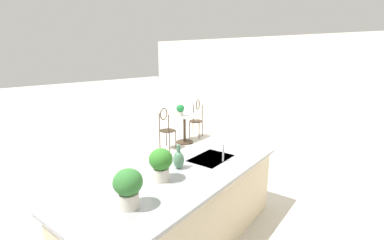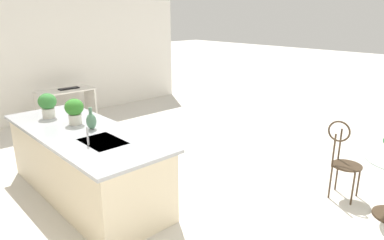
{
  "view_description": "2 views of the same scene",
  "coord_description": "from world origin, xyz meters",
  "px_view_note": "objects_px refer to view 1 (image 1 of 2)",
  "views": [
    {
      "loc": [
        2.46,
        2.61,
        2.19
      ],
      "look_at": [
        -1.78,
        -0.62,
        0.93
      ],
      "focal_mm": 24.86,
      "sensor_mm": 36.0,
      "label": 1
    },
    {
      "loc": [
        -3.76,
        2.69,
        2.36
      ],
      "look_at": [
        -1.04,
        0.15,
        1.21
      ],
      "focal_mm": 32.45,
      "sensor_mm": 36.0,
      "label": 2
    }
  ],
  "objects_px": {
    "chair_by_island": "(197,117)",
    "vase_on_counter": "(179,159)",
    "bistro_table": "(185,126)",
    "potted_plant_on_table": "(180,110)",
    "chair_near_window": "(166,127)",
    "potted_plant_counter_far": "(128,186)",
    "potted_plant_counter_near": "(161,163)"
  },
  "relations": [
    {
      "from": "chair_by_island",
      "to": "vase_on_counter",
      "type": "relative_size",
      "value": 3.62
    },
    {
      "from": "bistro_table",
      "to": "potted_plant_on_table",
      "type": "bearing_deg",
      "value": -8.4
    },
    {
      "from": "bistro_table",
      "to": "chair_near_window",
      "type": "relative_size",
      "value": 0.77
    },
    {
      "from": "chair_by_island",
      "to": "potted_plant_counter_far",
      "type": "height_order",
      "value": "potted_plant_counter_far"
    },
    {
      "from": "chair_by_island",
      "to": "vase_on_counter",
      "type": "height_order",
      "value": "vase_on_counter"
    },
    {
      "from": "bistro_table",
      "to": "chair_near_window",
      "type": "distance_m",
      "value": 0.69
    },
    {
      "from": "potted_plant_counter_near",
      "to": "potted_plant_counter_far",
      "type": "bearing_deg",
      "value": 14.75
    },
    {
      "from": "bistro_table",
      "to": "potted_plant_counter_far",
      "type": "distance_m",
      "value": 4.67
    },
    {
      "from": "chair_near_window",
      "to": "vase_on_counter",
      "type": "distance_m",
      "value": 3.31
    },
    {
      "from": "bistro_table",
      "to": "chair_by_island",
      "type": "distance_m",
      "value": 0.66
    },
    {
      "from": "bistro_table",
      "to": "vase_on_counter",
      "type": "distance_m",
      "value": 3.82
    },
    {
      "from": "potted_plant_on_table",
      "to": "vase_on_counter",
      "type": "height_order",
      "value": "vase_on_counter"
    },
    {
      "from": "chair_by_island",
      "to": "potted_plant_on_table",
      "type": "height_order",
      "value": "chair_by_island"
    },
    {
      "from": "potted_plant_on_table",
      "to": "potted_plant_counter_near",
      "type": "bearing_deg",
      "value": 36.88
    },
    {
      "from": "bistro_table",
      "to": "chair_near_window",
      "type": "height_order",
      "value": "chair_near_window"
    },
    {
      "from": "bistro_table",
      "to": "potted_plant_counter_far",
      "type": "relative_size",
      "value": 2.25
    },
    {
      "from": "potted_plant_on_table",
      "to": "potted_plant_counter_near",
      "type": "distance_m",
      "value": 3.99
    },
    {
      "from": "potted_plant_counter_near",
      "to": "vase_on_counter",
      "type": "relative_size",
      "value": 1.22
    },
    {
      "from": "vase_on_counter",
      "to": "chair_near_window",
      "type": "bearing_deg",
      "value": -134.6
    },
    {
      "from": "bistro_table",
      "to": "potted_plant_counter_near",
      "type": "xyz_separation_m",
      "value": [
        3.33,
        2.37,
        0.67
      ]
    },
    {
      "from": "vase_on_counter",
      "to": "potted_plant_on_table",
      "type": "bearing_deg",
      "value": -140.55
    },
    {
      "from": "potted_plant_counter_near",
      "to": "potted_plant_counter_far",
      "type": "distance_m",
      "value": 0.57
    },
    {
      "from": "potted_plant_counter_near",
      "to": "potted_plant_counter_far",
      "type": "xyz_separation_m",
      "value": [
        0.55,
        0.14,
        0.0
      ]
    },
    {
      "from": "potted_plant_counter_near",
      "to": "vase_on_counter",
      "type": "bearing_deg",
      "value": -170.86
    },
    {
      "from": "chair_by_island",
      "to": "potted_plant_on_table",
      "type": "distance_m",
      "value": 0.85
    },
    {
      "from": "chair_by_island",
      "to": "potted_plant_counter_near",
      "type": "xyz_separation_m",
      "value": [
        3.97,
        2.45,
        0.55
      ]
    },
    {
      "from": "chair_near_window",
      "to": "vase_on_counter",
      "type": "xyz_separation_m",
      "value": [
        2.3,
        2.33,
        0.46
      ]
    },
    {
      "from": "potted_plant_on_table",
      "to": "chair_near_window",
      "type": "bearing_deg",
      "value": 0.32
    },
    {
      "from": "potted_plant_counter_near",
      "to": "potted_plant_on_table",
      "type": "bearing_deg",
      "value": -143.12
    },
    {
      "from": "chair_near_window",
      "to": "potted_plant_counter_near",
      "type": "distance_m",
      "value": 3.61
    },
    {
      "from": "bistro_table",
      "to": "chair_by_island",
      "type": "bearing_deg",
      "value": -172.95
    },
    {
      "from": "chair_near_window",
      "to": "vase_on_counter",
      "type": "bearing_deg",
      "value": 45.4
    }
  ]
}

